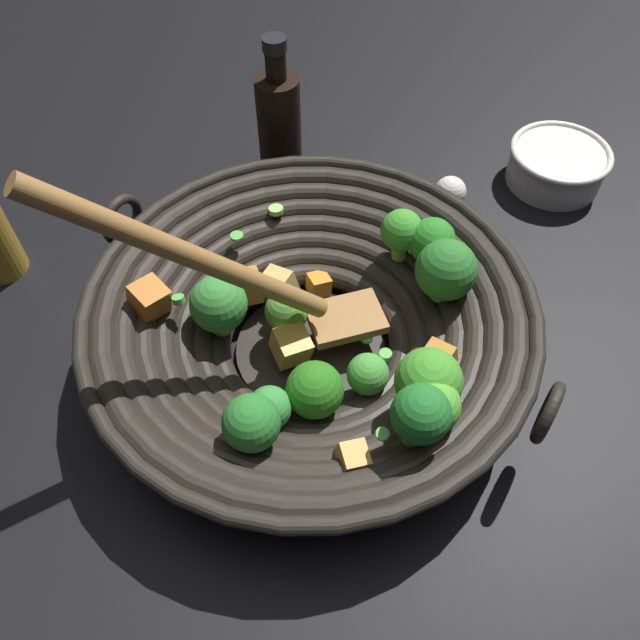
# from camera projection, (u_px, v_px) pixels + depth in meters

# --- Properties ---
(ground_plane) EXTENTS (4.00, 4.00, 0.00)m
(ground_plane) POSITION_uv_depth(u_px,v_px,m) (311.00, 353.00, 0.62)
(ground_plane) COLOR black
(wok) EXTENTS (0.42, 0.42, 0.27)m
(wok) POSITION_uv_depth(u_px,v_px,m) (313.00, 321.00, 0.58)
(wok) COLOR black
(wok) RESTS_ON ground
(soy_sauce_bottle) EXTENTS (0.05, 0.05, 0.18)m
(soy_sauce_bottle) POSITION_uv_depth(u_px,v_px,m) (279.00, 126.00, 0.73)
(soy_sauce_bottle) COLOR black
(soy_sauce_bottle) RESTS_ON ground
(prep_bowl) EXTENTS (0.12, 0.12, 0.05)m
(prep_bowl) POSITION_uv_depth(u_px,v_px,m) (557.00, 164.00, 0.76)
(prep_bowl) COLOR silver
(prep_bowl) RESTS_ON ground
(garlic_bulb) EXTENTS (0.04, 0.04, 0.04)m
(garlic_bulb) POSITION_uv_depth(u_px,v_px,m) (450.00, 192.00, 0.74)
(garlic_bulb) COLOR silver
(garlic_bulb) RESTS_ON ground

